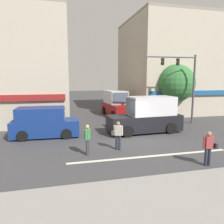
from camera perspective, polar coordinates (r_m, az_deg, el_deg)
The scene contains 13 objects.
ground_plane at distance 15.21m, azimuth 4.95°, elevation -6.97°, with size 120.00×120.00×0.00m, color #3D3D3F.
lane_marking_stripe at distance 12.11m, azimuth 10.36°, elevation -11.25°, with size 9.00×0.24×0.01m, color silver.
sidewalk_curb at distance 8.21m, azimuth 25.82°, elevation -21.65°, with size 40.00×5.00×0.16m, color gray.
building_right_corner at distance 29.96m, azimuth 17.32°, elevation 11.24°, with size 13.57×10.97×11.22m.
street_tree at distance 23.24m, azimuth 16.42°, elevation 7.22°, with size 3.79×3.79×5.54m.
utility_pole_near_left at distance 18.94m, azimuth -21.24°, elevation 7.59°, with size 1.40×0.22×7.55m.
traffic_light_mast at distance 20.79m, azimuth 18.38°, elevation 8.49°, with size 4.89×0.30×6.20m.
box_truck_crossing_center at distance 24.38m, azimuth 1.12°, elevation 2.02°, with size 2.52×5.72×2.75m.
box_truck_parked_curbside at distance 16.94m, azimuth 9.11°, elevation -1.08°, with size 5.70×2.47×2.75m.
van_crossing_leftbound at distance 16.13m, azimuth -17.28°, elevation -2.76°, with size 4.67×2.18×2.11m.
pedestrian_foreground_with_bag at distance 11.37m, azimuth 23.95°, elevation -8.19°, with size 0.67×0.31×1.67m.
pedestrian_mid_crossing at distance 11.92m, azimuth -6.43°, elevation -6.71°, with size 0.35×0.52×1.67m.
pedestrian_far_side at distance 12.69m, azimuth 1.51°, elevation -5.69°, with size 0.63×0.54×1.67m.
Camera 1 is at (-4.73, -13.86, 4.12)m, focal length 35.00 mm.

